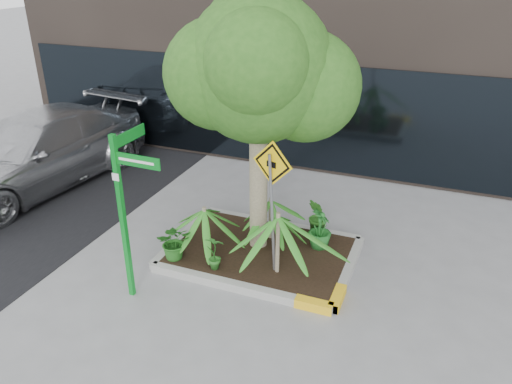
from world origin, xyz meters
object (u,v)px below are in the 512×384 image
(parked_car, at_px, (36,151))
(street_sign_post, at_px, (126,200))
(tree, at_px, (259,68))
(cattle_sign, at_px, (272,187))

(parked_car, distance_m, street_sign_post, 5.39)
(tree, distance_m, parked_car, 6.48)
(tree, bearing_deg, parked_car, 171.63)
(street_sign_post, xyz_separation_m, cattle_sign, (1.91, 1.14, 0.05))
(parked_car, xyz_separation_m, street_sign_post, (4.53, -2.80, 0.85))
(tree, distance_m, cattle_sign, 1.89)
(cattle_sign, bearing_deg, parked_car, -178.35)
(street_sign_post, bearing_deg, cattle_sign, 32.29)
(parked_car, distance_m, cattle_sign, 6.71)
(parked_car, height_order, cattle_sign, cattle_sign)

